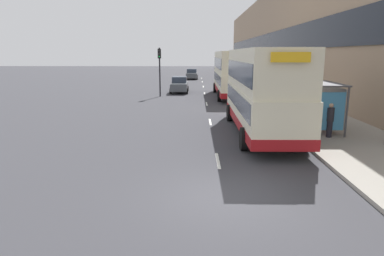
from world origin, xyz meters
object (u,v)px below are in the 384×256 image
object	(u,v)px
pedestrian_at_shelter	(330,120)
car_0	(192,74)
double_decker_bus_near	(262,90)
litter_bin	(315,130)
double_decker_bus_ahead	(230,73)
car_1	(179,85)
bus_shelter	(324,97)
traffic_light_far_kerb	(160,64)

from	to	relation	value
pedestrian_at_shelter	car_0	bearing A→B (deg)	99.96
double_decker_bus_near	car_0	size ratio (longest dim) A/B	2.33
pedestrian_at_shelter	litter_bin	world-z (taller)	pedestrian_at_shelter
double_decker_bus_near	pedestrian_at_shelter	world-z (taller)	double_decker_bus_near
double_decker_bus_near	litter_bin	distance (m)	3.44
double_decker_bus_ahead	litter_bin	bearing A→B (deg)	-83.19
car_1	litter_bin	world-z (taller)	car_1
double_decker_bus_near	litter_bin	bearing A→B (deg)	-46.98
car_1	bus_shelter	bearing A→B (deg)	113.90
car_0	traffic_light_far_kerb	distance (m)	24.11
traffic_light_far_kerb	car_1	bearing A→B (deg)	64.56
car_0	litter_bin	distance (m)	42.35
double_decker_bus_near	car_1	bearing A→B (deg)	104.89
car_0	traffic_light_far_kerb	size ratio (longest dim) A/B	0.95
bus_shelter	litter_bin	xyz separation A→B (m)	(-1.22, -2.56, -1.21)
pedestrian_at_shelter	traffic_light_far_kerb	distance (m)	19.95
double_decker_bus_ahead	car_0	size ratio (longest dim) A/B	2.57
bus_shelter	double_decker_bus_ahead	bearing A→B (deg)	102.33
litter_bin	double_decker_bus_ahead	bearing A→B (deg)	96.81
litter_bin	pedestrian_at_shelter	bearing A→B (deg)	42.05
car_1	traffic_light_far_kerb	world-z (taller)	traffic_light_far_kerb
double_decker_bus_ahead	traffic_light_far_kerb	bearing A→B (deg)	179.27
double_decker_bus_near	traffic_light_far_kerb	size ratio (longest dim) A/B	2.21
bus_shelter	car_0	bearing A→B (deg)	100.71
bus_shelter	double_decker_bus_ahead	distance (m)	15.78
double_decker_bus_ahead	litter_bin	distance (m)	18.17
car_0	double_decker_bus_near	bearing A→B (deg)	95.96
double_decker_bus_near	traffic_light_far_kerb	world-z (taller)	traffic_light_far_kerb
bus_shelter	double_decker_bus_ahead	world-z (taller)	double_decker_bus_ahead
car_0	car_1	bearing A→B (deg)	87.10
double_decker_bus_near	double_decker_bus_ahead	distance (m)	15.75
bus_shelter	litter_bin	world-z (taller)	bus_shelter
double_decker_bus_ahead	car_1	size ratio (longest dim) A/B	2.60
double_decker_bus_ahead	pedestrian_at_shelter	bearing A→B (deg)	-79.61
car_1	traffic_light_far_kerb	bearing A→B (deg)	64.56
pedestrian_at_shelter	litter_bin	xyz separation A→B (m)	(-0.99, -0.89, -0.31)
bus_shelter	traffic_light_far_kerb	world-z (taller)	traffic_light_far_kerb
double_decker_bus_near	litter_bin	world-z (taller)	double_decker_bus_near
traffic_light_far_kerb	bus_shelter	bearing A→B (deg)	-56.73
car_1	car_0	bearing A→B (deg)	-92.90
double_decker_bus_near	car_1	world-z (taller)	double_decker_bus_near
car_0	double_decker_bus_ahead	bearing A→B (deg)	99.65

